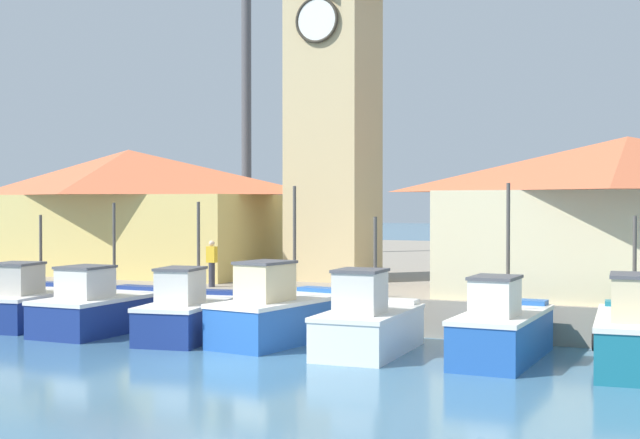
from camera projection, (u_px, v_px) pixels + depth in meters
The scene contains 14 objects.
ground_plane at pixel (215, 365), 22.31m from camera, with size 300.00×300.00×0.00m, color teal.
quay_wharf at pixel (480, 270), 46.45m from camera, with size 120.00×40.00×1.14m, color gray.
fishing_boat_far_left at pixel (30, 303), 29.56m from camera, with size 2.81×4.89×3.66m.
fishing_boat_left_outer at pixel (101, 309), 28.06m from camera, with size 2.26×4.80×4.07m.
fishing_boat_left_inner at pixel (190, 314), 26.71m from camera, with size 2.58×4.86×4.10m.
fishing_boat_mid_left at pixel (281, 314), 26.01m from camera, with size 2.66×5.25×4.57m.
fishing_boat_center at pixel (368, 325), 24.04m from camera, with size 2.22×4.35×3.69m.
fishing_boat_mid_right at pixel (502, 330), 22.92m from camera, with size 1.92×4.70×4.60m.
fishing_boat_right_inner at pixel (634, 336), 21.76m from camera, with size 2.26×5.18×3.74m.
clock_tower at pixel (334, 92), 33.91m from camera, with size 3.40×3.40×15.15m.
warehouse_left at pixel (129, 210), 37.08m from camera, with size 12.49×6.19×5.14m.
warehouse_right at pixel (627, 215), 27.59m from camera, with size 11.18×6.59×4.98m.
port_crane_near at pixel (250, 107), 50.22m from camera, with size 2.38×10.52×21.18m.
dock_worker_near_tower at pixel (212, 263), 30.94m from camera, with size 0.34×0.22×1.62m.
Camera 1 is at (11.62, -19.14, 4.07)m, focal length 50.00 mm.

